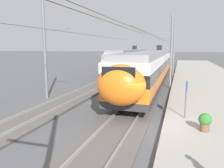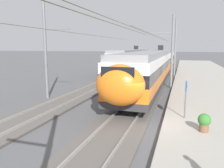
# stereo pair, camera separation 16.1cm
# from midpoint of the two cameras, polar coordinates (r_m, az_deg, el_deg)

# --- Properties ---
(ground_plane) EXTENTS (400.00, 400.00, 0.00)m
(ground_plane) POSITION_cam_midpoint_polar(r_m,az_deg,el_deg) (12.57, 9.66, -10.63)
(ground_plane) COLOR #565659
(track_near) EXTENTS (120.00, 3.00, 0.28)m
(track_near) POSITION_cam_midpoint_polar(r_m,az_deg,el_deg) (12.83, 2.29, -9.75)
(track_near) COLOR #5B5651
(track_near) RESTS_ON ground
(track_far) EXTENTS (120.00, 3.00, 0.28)m
(track_far) POSITION_cam_midpoint_polar(r_m,az_deg,el_deg) (15.16, -18.78, -7.22)
(track_far) COLOR #5B5651
(track_far) RESTS_ON ground
(train_near_platform) EXTENTS (34.71, 2.97, 4.27)m
(train_near_platform) POSITION_cam_midpoint_polar(r_m,az_deg,el_deg) (28.17, 10.71, 5.10)
(train_near_platform) COLOR #2D2D30
(train_near_platform) RESTS_ON track_near
(train_far_track) EXTENTS (23.78, 2.95, 4.27)m
(train_far_track) POSITION_cam_midpoint_polar(r_m,az_deg,el_deg) (40.22, 4.53, 6.47)
(train_far_track) COLOR #2D2D30
(train_far_track) RESTS_ON track_far
(catenary_mast_mid) EXTENTS (39.68, 2.35, 7.55)m
(catenary_mast_mid) POSITION_cam_midpoint_polar(r_m,az_deg,el_deg) (24.27, 14.39, 8.37)
(catenary_mast_mid) COLOR slate
(catenary_mast_mid) RESTS_ON ground
(catenary_mast_east) EXTENTS (39.68, 2.35, 8.39)m
(catenary_mast_east) POSITION_cam_midpoint_polar(r_m,az_deg,el_deg) (33.44, 15.19, 9.19)
(catenary_mast_east) COLOR slate
(catenary_mast_east) RESTS_ON ground
(catenary_mast_far_side) EXTENTS (39.68, 2.41, 7.96)m
(catenary_mast_far_side) POSITION_cam_midpoint_polar(r_m,az_deg,el_deg) (19.24, -16.70, 8.58)
(catenary_mast_far_side) COLOR slate
(catenary_mast_far_side) RESTS_ON ground
(platform_sign) EXTENTS (0.70, 0.08, 2.10)m
(platform_sign) POSITION_cam_midpoint_polar(r_m,az_deg,el_deg) (13.10, 18.14, -1.78)
(platform_sign) COLOR #59595B
(platform_sign) RESTS_ON platform_slab
(potted_plant_platform_edge) EXTENTS (0.61, 0.61, 0.89)m
(potted_plant_platform_edge) POSITION_cam_midpoint_polar(r_m,az_deg,el_deg) (11.58, 22.33, -8.75)
(potted_plant_platform_edge) COLOR brown
(potted_plant_platform_edge) RESTS_ON platform_slab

